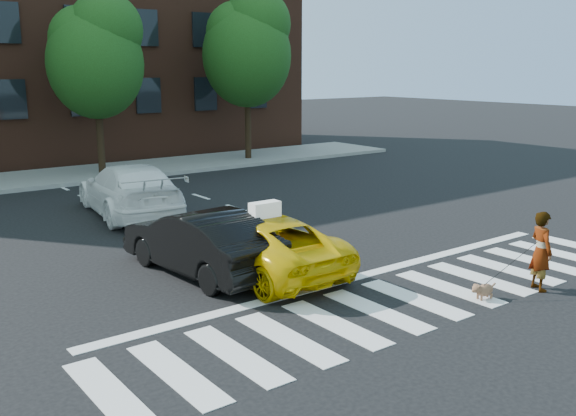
% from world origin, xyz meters
% --- Properties ---
extents(ground, '(120.00, 120.00, 0.00)m').
position_xyz_m(ground, '(0.00, 0.00, 0.00)').
color(ground, black).
rests_on(ground, ground).
extents(crosswalk, '(13.00, 2.40, 0.01)m').
position_xyz_m(crosswalk, '(0.00, 0.00, 0.01)').
color(crosswalk, silver).
rests_on(crosswalk, ground).
extents(stop_line, '(12.00, 0.30, 0.01)m').
position_xyz_m(stop_line, '(0.00, 1.60, 0.01)').
color(stop_line, silver).
rests_on(stop_line, ground).
extents(sidewalk_far, '(30.00, 4.00, 0.15)m').
position_xyz_m(sidewalk_far, '(0.00, 17.50, 0.07)').
color(sidewalk_far, slate).
rests_on(sidewalk_far, ground).
extents(building, '(26.00, 10.00, 12.00)m').
position_xyz_m(building, '(0.00, 25.00, 6.00)').
color(building, '#4E291C').
rests_on(building, ground).
extents(tree_mid, '(3.69, 3.69, 7.10)m').
position_xyz_m(tree_mid, '(0.53, 17.00, 4.85)').
color(tree_mid, black).
rests_on(tree_mid, ground).
extents(tree_right, '(4.00, 4.00, 7.70)m').
position_xyz_m(tree_right, '(7.53, 17.00, 5.26)').
color(tree_right, black).
rests_on(tree_right, ground).
extents(taxi, '(2.11, 4.50, 1.24)m').
position_xyz_m(taxi, '(-1.40, 3.12, 0.62)').
color(taxi, '#DFB304').
rests_on(taxi, ground).
extents(black_sedan, '(1.81, 4.30, 1.38)m').
position_xyz_m(black_sedan, '(-2.44, 3.81, 0.69)').
color(black_sedan, black).
rests_on(black_sedan, ground).
extents(white_suv, '(2.84, 5.49, 1.52)m').
position_xyz_m(white_suv, '(-1.40, 9.89, 0.76)').
color(white_suv, white).
rests_on(white_suv, ground).
extents(woman, '(0.58, 0.68, 1.58)m').
position_xyz_m(woman, '(2.35, -1.10, 0.79)').
color(woman, '#999999').
rests_on(woman, ground).
extents(dog, '(0.58, 0.29, 0.33)m').
position_xyz_m(dog, '(1.01, -0.79, 0.19)').
color(dog, olive).
rests_on(dog, ground).
extents(taxi_sign, '(0.65, 0.29, 0.32)m').
position_xyz_m(taxi_sign, '(-1.40, 2.92, 1.40)').
color(taxi_sign, white).
rests_on(taxi_sign, taxi).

